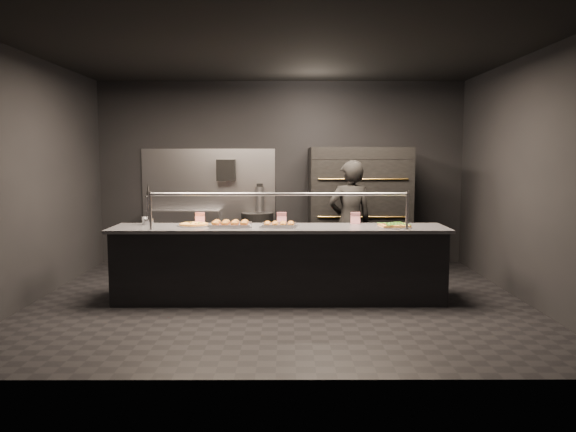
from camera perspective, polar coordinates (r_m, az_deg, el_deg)
The scene contains 15 objects.
room at distance 6.87m, azimuth -1.10°, elevation 3.74°, with size 6.04×6.00×3.00m.
service_counter at distance 6.94m, azimuth -0.90°, elevation -4.82°, with size 4.10×0.78×1.37m.
pizza_oven at distance 8.82m, azimuth 7.07°, elevation 0.77°, with size 1.50×1.23×1.91m.
prep_shelf at distance 9.38m, azimuth -10.54°, elevation -2.14°, with size 1.20×0.35×0.90m, color #99999E.
towel_dispenser at distance 9.26m, azimuth -6.32°, elevation 4.65°, with size 0.30×0.20×0.35m, color black.
fire_extinguisher at distance 9.25m, azimuth -2.88°, elevation 1.64°, with size 0.14×0.14×0.51m.
beer_tap at distance 7.26m, azimuth -13.97°, elevation 0.29°, with size 0.13×0.19×0.52m.
round_pizza at distance 7.05m, azimuth -9.55°, elevation -0.86°, with size 0.41×0.41×0.03m.
slider_tray_a at distance 6.90m, azimuth -5.89°, elevation -0.82°, with size 0.55×0.44×0.08m.
slider_tray_b at distance 6.85m, azimuth -0.91°, elevation -0.89°, with size 0.48×0.39×0.07m.
square_pizza at distance 6.94m, azimuth 10.73°, elevation -0.96°, with size 0.42×0.42×0.05m.
condiment_jar at distance 7.27m, azimuth -14.16°, elevation -0.50°, with size 0.15×0.06×0.10m.
tent_cards at distance 7.14m, azimuth -0.92°, elevation -0.21°, with size 2.10×0.04×0.15m.
trash_bin at distance 9.15m, azimuth -3.14°, elevation -2.37°, with size 0.52×0.52×0.87m, color black.
worker at distance 7.89m, azimuth 6.31°, elevation -0.62°, with size 0.63×0.41×1.72m, color black.
Camera 1 is at (0.09, -6.82, 1.78)m, focal length 35.00 mm.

